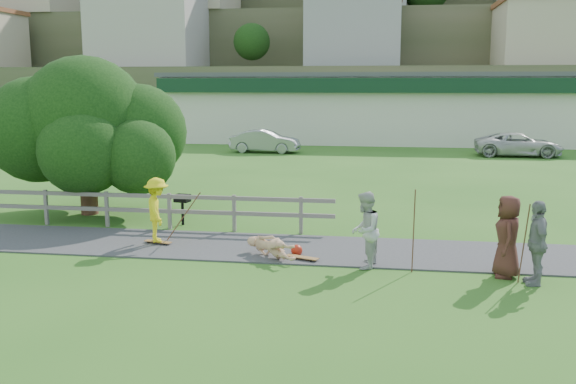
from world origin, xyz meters
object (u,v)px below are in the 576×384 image
skater_fallen (271,247)px  tree (87,154)px  spectator_a (365,230)px  bbq (183,210)px  car_silver (265,141)px  spectator_b (537,243)px  spectator_c (508,237)px  car_white (518,145)px  skater_rider (157,213)px

skater_fallen → tree: (-7.05, 4.54, 1.75)m
spectator_a → bbq: spectator_a is taller
spectator_a → car_silver: (-7.23, 24.96, -0.20)m
spectator_b → spectator_c: (-0.53, 0.47, 0.01)m
spectator_a → spectator_b: (3.74, -0.69, 0.02)m
bbq → spectator_a: bearing=-22.4°
spectator_c → tree: 13.69m
car_silver → bbq: car_silver is taller
skater_fallen → spectator_b: (6.09, -1.16, 0.64)m
skater_fallen → car_silver: size_ratio=0.38×
car_white → bbq: 25.51m
spectator_c → car_silver: bearing=-153.9°
skater_fallen → car_white: car_white is taller
skater_fallen → spectator_a: size_ratio=0.90×
spectator_b → tree: (-13.14, 5.70, 1.11)m
tree → car_silver: bearing=83.8°
skater_fallen → spectator_c: spectator_c is taller
skater_rider → skater_fallen: (3.30, -0.87, -0.58)m
skater_fallen → spectator_c: bearing=-55.4°
spectator_a → bbq: size_ratio=1.91×
skater_rider → car_silver: size_ratio=0.40×
spectator_b → tree: 14.36m
spectator_c → tree: tree is taller
skater_fallen → skater_rider: bearing=116.8°
spectator_a → spectator_b: bearing=90.6°
skater_fallen → spectator_b: spectator_b is taller
car_white → spectator_c: bearing=170.1°
skater_fallen → spectator_a: 2.47m
car_silver → skater_rider: bearing=-173.1°
tree → bbq: size_ratio=6.89×
skater_fallen → car_silver: 24.98m
car_silver → bbq: 21.15m
skater_rider → bbq: bearing=-21.7°
spectator_c → bbq: spectator_c is taller
skater_rider → car_white: skater_rider is taller
skater_rider → skater_fallen: bearing=-129.2°
spectator_a → car_silver: spectator_a is taller
spectator_a → car_silver: size_ratio=0.42×
car_white → spectator_a: bearing=163.2°
car_silver → spectator_c: bearing=-154.4°
car_silver → skater_fallen: bearing=-165.7°
car_silver → tree: (-2.17, -19.95, 1.33)m
skater_rider → spectator_a: size_ratio=0.95×
skater_rider → spectator_c: 8.99m
spectator_c → car_white: size_ratio=0.37×
spectator_a → spectator_b: 3.80m
skater_rider → spectator_a: bearing=-127.7°
spectator_b → tree: size_ratio=0.28×
tree → bbq: tree is taller
skater_rider → spectator_a: spectator_a is taller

